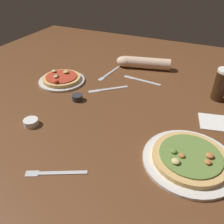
% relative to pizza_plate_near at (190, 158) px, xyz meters
% --- Properties ---
extents(ground_plane, '(2.40, 2.40, 0.03)m').
position_rel_pizza_plate_near_xyz_m(ground_plane, '(-0.37, 0.14, -0.03)').
color(ground_plane, brown).
extents(pizza_plate_near, '(0.33, 0.33, 0.05)m').
position_rel_pizza_plate_near_xyz_m(pizza_plate_near, '(0.00, 0.00, 0.00)').
color(pizza_plate_near, silver).
rests_on(pizza_plate_near, ground_plane).
extents(pizza_plate_far, '(0.26, 0.26, 0.05)m').
position_rel_pizza_plate_near_xyz_m(pizza_plate_far, '(-0.77, 0.33, 0.00)').
color(pizza_plate_far, silver).
rests_on(pizza_plate_far, ground_plane).
extents(beer_mug_dark, '(0.10, 0.14, 0.16)m').
position_rel_pizza_plate_near_xyz_m(beer_mug_dark, '(0.07, 0.51, 0.06)').
color(beer_mug_dark, black).
rests_on(beer_mug_dark, ground_plane).
extents(ramekin_sauce, '(0.06, 0.06, 0.03)m').
position_rel_pizza_plate_near_xyz_m(ramekin_sauce, '(-0.66, -0.06, -0.00)').
color(ramekin_sauce, white).
rests_on(ramekin_sauce, ground_plane).
extents(ramekin_butter, '(0.05, 0.05, 0.03)m').
position_rel_pizza_plate_near_xyz_m(ramekin_butter, '(-0.58, 0.20, -0.00)').
color(ramekin_butter, '#333338').
rests_on(ramekin_butter, ground_plane).
extents(napkin_folded, '(0.14, 0.14, 0.01)m').
position_rel_pizza_plate_near_xyz_m(napkin_folded, '(0.06, 0.28, -0.01)').
color(napkin_folded, white).
rests_on(napkin_folded, ground_plane).
extents(fork_left, '(0.20, 0.11, 0.01)m').
position_rel_pizza_plate_near_xyz_m(fork_left, '(-0.40, -0.24, -0.01)').
color(fork_left, silver).
rests_on(fork_left, ground_plane).
extents(knife_right, '(0.23, 0.05, 0.01)m').
position_rel_pizza_plate_near_xyz_m(knife_right, '(-0.36, 0.54, -0.01)').
color(knife_right, silver).
rests_on(knife_right, ground_plane).
extents(fork_spare, '(0.05, 0.24, 0.01)m').
position_rel_pizza_plate_near_xyz_m(fork_spare, '(-0.57, 0.55, -0.01)').
color(fork_spare, silver).
rests_on(fork_spare, ground_plane).
extents(knife_spare, '(0.18, 0.16, 0.01)m').
position_rel_pizza_plate_near_xyz_m(knife_spare, '(-0.49, 0.36, -0.01)').
color(knife_spare, silver).
rests_on(knife_spare, ground_plane).
extents(diner_arm, '(0.34, 0.14, 0.07)m').
position_rel_pizza_plate_near_xyz_m(diner_arm, '(-0.42, 0.71, 0.02)').
color(diner_arm, beige).
rests_on(diner_arm, ground_plane).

